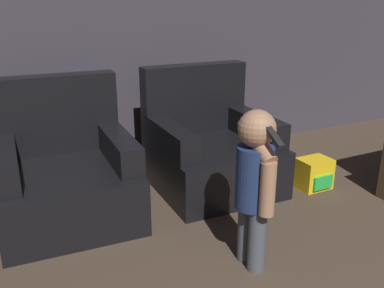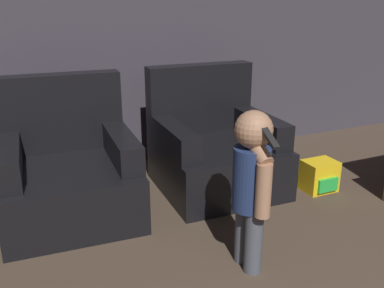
{
  "view_description": "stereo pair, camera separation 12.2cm",
  "coord_description": "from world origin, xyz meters",
  "views": [
    {
      "loc": [
        -1.16,
        0.81,
        1.5
      ],
      "look_at": [
        -0.01,
        3.1,
        0.61
      ],
      "focal_mm": 40.0,
      "sensor_mm": 36.0,
      "label": 1
    },
    {
      "loc": [
        -1.05,
        0.76,
        1.5
      ],
      "look_at": [
        -0.01,
        3.1,
        0.61
      ],
      "focal_mm": 40.0,
      "sensor_mm": 36.0,
      "label": 2
    }
  ],
  "objects": [
    {
      "name": "wall_back",
      "position": [
        0.0,
        4.5,
        1.3
      ],
      "size": [
        8.4,
        0.05,
        2.6
      ],
      "color": "#3D3842",
      "rests_on": "ground_plane"
    },
    {
      "name": "armchair_left",
      "position": [
        -0.72,
        3.69,
        0.31
      ],
      "size": [
        0.96,
        0.96,
        0.96
      ],
      "rotation": [
        0.0,
        0.0,
        -0.05
      ],
      "color": "black",
      "rests_on": "ground_plane"
    },
    {
      "name": "armchair_right",
      "position": [
        0.44,
        3.69,
        0.31
      ],
      "size": [
        0.93,
        0.94,
        0.96
      ],
      "rotation": [
        0.0,
        0.0,
        -0.03
      ],
      "color": "black",
      "rests_on": "ground_plane"
    },
    {
      "name": "person_toddler",
      "position": [
        0.11,
        2.58,
        0.55
      ],
      "size": [
        0.21,
        0.36,
        0.94
      ],
      "rotation": [
        0.0,
        0.0,
        -1.6
      ],
      "color": "#474C56",
      "rests_on": "ground_plane"
    },
    {
      "name": "toy_backpack",
      "position": [
        1.18,
        3.24,
        0.12
      ],
      "size": [
        0.26,
        0.22,
        0.25
      ],
      "color": "yellow",
      "rests_on": "ground_plane"
    }
  ]
}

